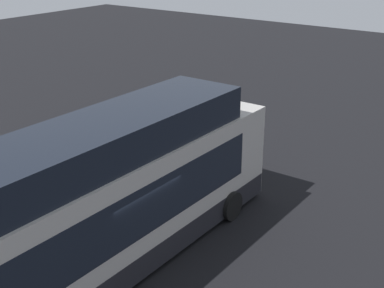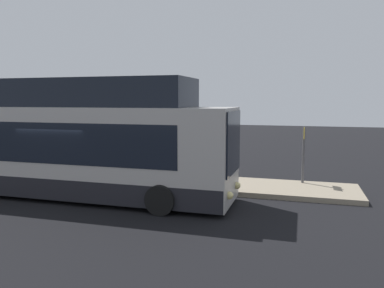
{
  "view_description": "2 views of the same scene",
  "coord_description": "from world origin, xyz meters",
  "px_view_note": "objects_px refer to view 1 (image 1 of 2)",
  "views": [
    {
      "loc": [
        -8.8,
        -8.84,
        8.42
      ],
      "look_at": [
        4.29,
        0.71,
        1.96
      ],
      "focal_mm": 50.0,
      "sensor_mm": 36.0,
      "label": 1
    },
    {
      "loc": [
        7.83,
        -11.32,
        3.45
      ],
      "look_at": [
        4.29,
        0.71,
        1.96
      ],
      "focal_mm": 35.0,
      "sensor_mm": 36.0,
      "label": 2
    }
  ],
  "objects_px": {
    "trash_bin": "(21,221)",
    "bus_lead": "(102,208)",
    "passenger_waiting": "(107,157)",
    "suitcase": "(135,176)",
    "passenger_boarding": "(94,172)",
    "passenger_with_bags": "(139,155)",
    "sign_post": "(183,109)"
  },
  "relations": [
    {
      "from": "passenger_boarding",
      "to": "trash_bin",
      "type": "height_order",
      "value": "passenger_boarding"
    },
    {
      "from": "trash_bin",
      "to": "bus_lead",
      "type": "bearing_deg",
      "value": -85.31
    },
    {
      "from": "sign_post",
      "to": "trash_bin",
      "type": "height_order",
      "value": "sign_post"
    },
    {
      "from": "passenger_boarding",
      "to": "suitcase",
      "type": "bearing_deg",
      "value": -47.69
    },
    {
      "from": "bus_lead",
      "to": "passenger_waiting",
      "type": "bearing_deg",
      "value": 43.45
    },
    {
      "from": "passenger_with_bags",
      "to": "passenger_boarding",
      "type": "bearing_deg",
      "value": -18.45
    },
    {
      "from": "passenger_with_bags",
      "to": "sign_post",
      "type": "relative_size",
      "value": 0.76
    },
    {
      "from": "bus_lead",
      "to": "suitcase",
      "type": "distance_m",
      "value": 5.0
    },
    {
      "from": "passenger_waiting",
      "to": "trash_bin",
      "type": "bearing_deg",
      "value": 141.17
    },
    {
      "from": "suitcase",
      "to": "trash_bin",
      "type": "xyz_separation_m",
      "value": [
        -4.33,
        0.62,
        0.01
      ]
    },
    {
      "from": "passenger_boarding",
      "to": "passenger_with_bags",
      "type": "height_order",
      "value": "passenger_boarding"
    },
    {
      "from": "bus_lead",
      "to": "sign_post",
      "type": "height_order",
      "value": "bus_lead"
    },
    {
      "from": "passenger_boarding",
      "to": "passenger_with_bags",
      "type": "distance_m",
      "value": 2.03
    },
    {
      "from": "passenger_waiting",
      "to": "suitcase",
      "type": "relative_size",
      "value": 2.06
    },
    {
      "from": "passenger_waiting",
      "to": "passenger_boarding",
      "type": "bearing_deg",
      "value": 160.86
    },
    {
      "from": "passenger_boarding",
      "to": "suitcase",
      "type": "distance_m",
      "value": 1.73
    },
    {
      "from": "bus_lead",
      "to": "passenger_boarding",
      "type": "xyz_separation_m",
      "value": [
        2.5,
        2.95,
        -0.74
      ]
    },
    {
      "from": "bus_lead",
      "to": "suitcase",
      "type": "height_order",
      "value": "bus_lead"
    },
    {
      "from": "passenger_waiting",
      "to": "sign_post",
      "type": "relative_size",
      "value": 0.79
    },
    {
      "from": "passenger_boarding",
      "to": "suitcase",
      "type": "relative_size",
      "value": 2.05
    },
    {
      "from": "passenger_waiting",
      "to": "suitcase",
      "type": "height_order",
      "value": "passenger_waiting"
    },
    {
      "from": "passenger_with_bags",
      "to": "trash_bin",
      "type": "relative_size",
      "value": 2.62
    },
    {
      "from": "bus_lead",
      "to": "passenger_boarding",
      "type": "bearing_deg",
      "value": 49.63
    },
    {
      "from": "passenger_waiting",
      "to": "trash_bin",
      "type": "height_order",
      "value": "passenger_waiting"
    },
    {
      "from": "bus_lead",
      "to": "passenger_with_bags",
      "type": "xyz_separation_m",
      "value": [
        4.53,
        2.79,
        -0.77
      ]
    },
    {
      "from": "passenger_waiting",
      "to": "suitcase",
      "type": "xyz_separation_m",
      "value": [
        0.45,
        -0.86,
        -0.67
      ]
    },
    {
      "from": "bus_lead",
      "to": "passenger_waiting",
      "type": "relative_size",
      "value": 7.01
    },
    {
      "from": "trash_bin",
      "to": "sign_post",
      "type": "bearing_deg",
      "value": 3.61
    },
    {
      "from": "passenger_with_bags",
      "to": "bus_lead",
      "type": "bearing_deg",
      "value": 17.52
    },
    {
      "from": "suitcase",
      "to": "passenger_with_bags",
      "type": "bearing_deg",
      "value": 26.28
    },
    {
      "from": "passenger_with_bags",
      "to": "suitcase",
      "type": "xyz_separation_m",
      "value": [
        -0.46,
        -0.23,
        -0.59
      ]
    },
    {
      "from": "bus_lead",
      "to": "passenger_waiting",
      "type": "xyz_separation_m",
      "value": [
        3.61,
        3.42,
        -0.69
      ]
    }
  ]
}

